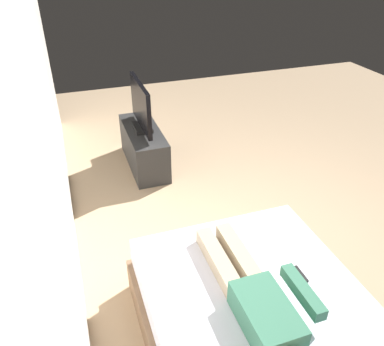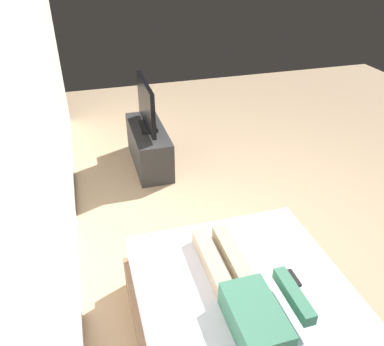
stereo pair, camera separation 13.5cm
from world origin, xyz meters
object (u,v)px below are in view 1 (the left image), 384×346
(bed, at_px, (263,337))
(tv, at_px, (141,107))
(remote, at_px, (300,274))
(person, at_px, (258,299))
(tv_stand, at_px, (144,147))

(bed, height_order, tv, tv)
(bed, xyz_separation_m, tv, (2.90, 0.14, 0.52))
(bed, xyz_separation_m, remote, (0.18, -0.34, 0.29))
(person, distance_m, tv, 2.88)
(bed, distance_m, tv_stand, 2.91)
(bed, relative_size, tv_stand, 1.74)
(remote, bearing_deg, person, 110.47)
(tv, bearing_deg, person, -178.37)
(person, height_order, tv, tv)
(tv_stand, height_order, tv, tv)
(tv_stand, bearing_deg, remote, -169.87)
(person, bearing_deg, tv, 1.63)
(tv_stand, bearing_deg, bed, -177.18)
(person, distance_m, remote, 0.44)
(person, height_order, remote, person)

